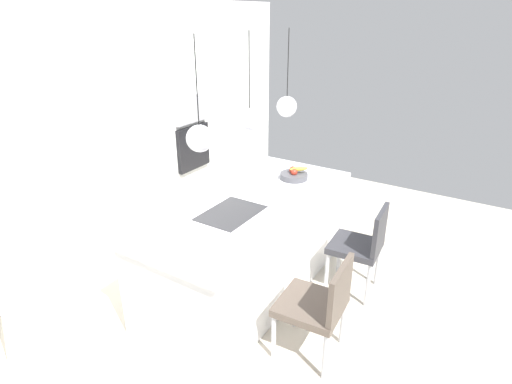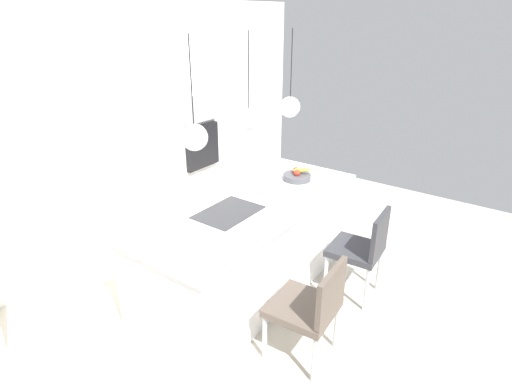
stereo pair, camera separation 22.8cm
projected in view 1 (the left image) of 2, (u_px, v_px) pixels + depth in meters
name	position (u px, v px, depth m)	size (l,w,h in m)	color
floor	(251.00, 284.00, 4.09)	(6.60, 6.60, 0.00)	beige
back_wall	(119.00, 132.00, 4.39)	(6.00, 0.10, 2.60)	white
kitchen_island	(250.00, 244.00, 3.91)	(2.34, 1.02, 0.90)	white
sink_basin	(231.00, 214.00, 3.51)	(0.56, 0.40, 0.02)	#2D2D30
faucet	(210.00, 192.00, 3.55)	(0.02, 0.17, 0.22)	silver
fruit_bowl	(294.00, 175.00, 4.21)	(0.28, 0.28, 0.14)	#4C4C51
microwave	(190.00, 109.00, 5.16)	(0.54, 0.08, 0.34)	#9E9EA3
oven	(193.00, 147.00, 5.36)	(0.56, 0.08, 0.56)	black
chair_near	(319.00, 303.00, 3.08)	(0.50, 0.50, 0.84)	brown
chair_middle	(362.00, 244.00, 3.80)	(0.46, 0.48, 0.88)	#333338
pendant_light_left	(200.00, 138.00, 2.94)	(0.19, 0.19, 0.79)	silver
pendant_light_center	(250.00, 120.00, 3.44)	(0.19, 0.19, 0.79)	silver
pendant_light_right	(287.00, 106.00, 3.94)	(0.19, 0.19, 0.79)	silver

